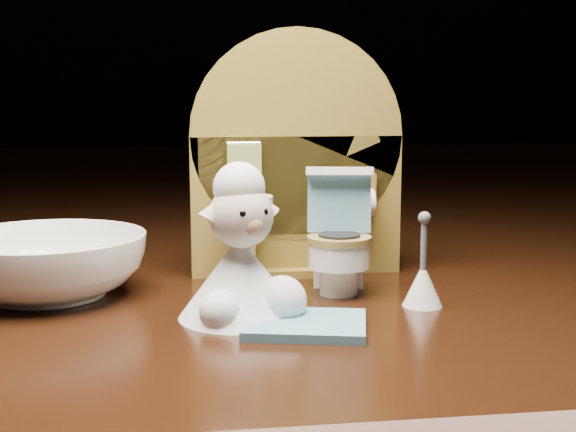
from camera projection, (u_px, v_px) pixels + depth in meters
name	position (u px, v px, depth m)	size (l,w,h in m)	color
backdrop_panel	(295.00, 168.00, 0.49)	(0.13, 0.05, 0.15)	olive
toy_toilet	(339.00, 246.00, 0.45)	(0.04, 0.05, 0.07)	white
bath_mat	(306.00, 325.00, 0.38)	(0.06, 0.05, 0.00)	#578BA2
toilet_brush	(423.00, 281.00, 0.42)	(0.02, 0.02, 0.05)	white
plush_lamb	(242.00, 264.00, 0.40)	(0.06, 0.06, 0.08)	white
ceramic_bowl	(46.00, 265.00, 0.44)	(0.11, 0.11, 0.03)	white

